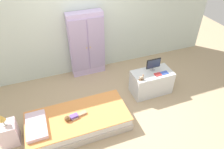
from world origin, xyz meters
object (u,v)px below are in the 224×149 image
object	(u,v)px
tv_stand	(151,82)
tv_monitor	(154,64)
book_red	(158,74)
nightstand	(9,133)
doll	(71,117)
book_blue	(164,73)
table_lamp	(2,118)
wardrobe	(87,45)
rocking_horse_toy	(142,77)
bed	(78,121)

from	to	relation	value
tv_stand	tv_monitor	distance (m)	0.41
tv_stand	book_red	distance (m)	0.28
nightstand	tv_stand	world-z (taller)	tv_stand
tv_stand	book_red	bearing A→B (deg)	-58.18
doll	book_blue	xyz separation A→B (m)	(1.95, 0.32, 0.19)
table_lamp	tv_stand	world-z (taller)	table_lamp
nightstand	wardrobe	xyz separation A→B (m)	(1.72, 1.44, 0.53)
table_lamp	book_red	size ratio (longest dim) A/B	1.60
table_lamp	tv_stand	distance (m)	2.79
tv_stand	tv_monitor	size ratio (longest dim) A/B	2.68
book_blue	doll	bearing A→B (deg)	-170.75
doll	tv_stand	bearing A→B (deg)	13.42
wardrobe	book_blue	xyz separation A→B (m)	(1.24, -1.23, -0.23)
doll	table_lamp	world-z (taller)	table_lamp
book_red	book_blue	size ratio (longest dim) A/B	0.90
tv_monitor	rocking_horse_toy	xyz separation A→B (m)	(-0.35, -0.21, -0.09)
bed	nightstand	distance (m)	1.12
wardrobe	tv_monitor	bearing A→B (deg)	-44.65
rocking_horse_toy	book_blue	size ratio (longest dim) A/B	0.86
wardrobe	rocking_horse_toy	bearing A→B (deg)	-60.43
nightstand	rocking_horse_toy	distance (m)	2.47
bed	book_red	xyz separation A→B (m)	(1.70, 0.29, 0.37)
tv_stand	tv_monitor	world-z (taller)	tv_monitor
wardrobe	book_blue	distance (m)	1.76
tv_monitor	rocking_horse_toy	distance (m)	0.42
table_lamp	tv_stand	xyz separation A→B (m)	(2.75, 0.31, -0.32)
doll	table_lamp	size ratio (longest dim) A/B	1.81
bed	rocking_horse_toy	distance (m)	1.42
bed	doll	bearing A→B (deg)	-164.87
book_blue	tv_monitor	bearing A→B (deg)	133.91
nightstand	rocking_horse_toy	xyz separation A→B (m)	(2.44, 0.17, 0.35)
bed	book_red	distance (m)	1.76
wardrobe	rocking_horse_toy	size ratio (longest dim) A/B	11.43
doll	tv_stand	size ratio (longest dim) A/B	0.48
nightstand	rocking_horse_toy	size ratio (longest dim) A/B	3.30
table_lamp	rocking_horse_toy	world-z (taller)	table_lamp
bed	wardrobe	xyz separation A→B (m)	(0.61, 1.52, 0.60)
nightstand	wardrobe	distance (m)	2.30
book_blue	book_red	bearing A→B (deg)	180.00
doll	nightstand	distance (m)	1.02
bed	rocking_horse_toy	bearing A→B (deg)	10.83
nightstand	book_red	xyz separation A→B (m)	(2.81, 0.21, 0.29)
bed	table_lamp	distance (m)	1.20
doll	tv_stand	xyz separation A→B (m)	(1.74, 0.42, -0.06)
tv_monitor	rocking_horse_toy	world-z (taller)	tv_monitor
bed	tv_monitor	bearing A→B (deg)	15.37
bed	doll	world-z (taller)	doll
rocking_horse_toy	book_red	size ratio (longest dim) A/B	0.96
wardrobe	rocking_horse_toy	world-z (taller)	wardrobe
rocking_horse_toy	book_red	xyz separation A→B (m)	(0.37, 0.04, -0.06)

